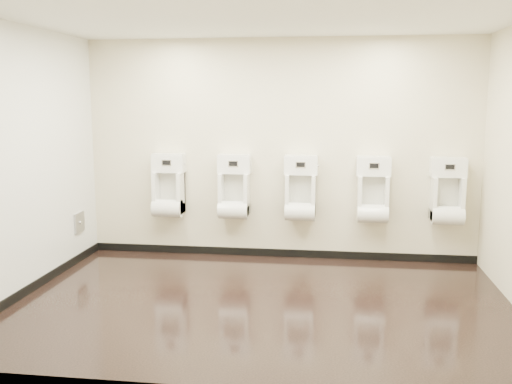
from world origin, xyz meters
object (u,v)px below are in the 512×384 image
access_panel (79,223)px  urinal_4 (447,196)px  urinal_1 (234,191)px  urinal_3 (373,194)px  urinal_0 (168,190)px  urinal_2 (301,193)px

access_panel → urinal_4: bearing=5.1°
urinal_1 → urinal_3: same height
urinal_1 → urinal_4: size_ratio=1.00×
access_panel → urinal_1: urinal_1 is taller
urinal_0 → urinal_3: 2.61m
urinal_1 → urinal_4: same height
urinal_2 → urinal_4: (1.79, 0.00, 0.00)m
access_panel → urinal_1: 2.00m
urinal_2 → urinal_3: 0.89m
access_panel → urinal_0: bearing=21.2°
urinal_0 → urinal_3: same height
access_panel → urinal_3: bearing=6.4°
access_panel → urinal_3: 3.70m
urinal_0 → urinal_2: (1.72, 0.00, 0.00)m
access_panel → urinal_2: urinal_2 is taller
urinal_4 → access_panel: bearing=-174.9°
urinal_1 → urinal_4: bearing=0.0°
urinal_3 → access_panel: bearing=-173.6°
urinal_0 → urinal_2: size_ratio=1.00×
access_panel → urinal_4: urinal_4 is taller
urinal_1 → urinal_2: bearing=0.0°
urinal_1 → access_panel: bearing=-168.0°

